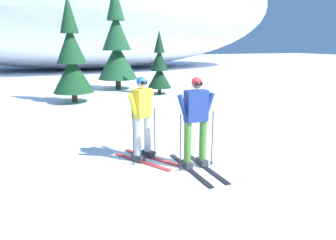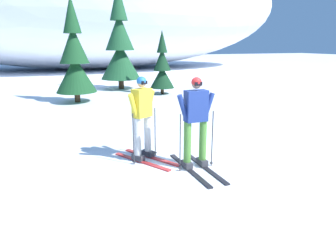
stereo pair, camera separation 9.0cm
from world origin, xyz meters
TOP-DOWN VIEW (x-y plane):
  - ground_plane at (0.00, 0.00)m, footprint 120.00×120.00m
  - skier_yellow_jacket at (-0.83, 1.24)m, footprint 1.16×1.55m
  - skier_navy_jacket at (0.04, 0.43)m, footprint 0.82×1.77m
  - pine_tree_center_left at (-1.65, 8.72)m, footprint 1.71×1.71m
  - pine_tree_center_right at (0.98, 11.98)m, footprint 2.18×2.18m
  - pine_tree_far_right at (2.55, 9.51)m, footprint 1.21×1.21m
  - snow_ridge_background at (1.44, 27.03)m, footprint 40.12×19.37m

SIDE VIEW (x-z plane):
  - ground_plane at x=0.00m, z-range 0.00..0.00m
  - skier_yellow_jacket at x=-0.83m, z-range 0.05..1.88m
  - skier_navy_jacket at x=0.04m, z-range 0.06..1.92m
  - pine_tree_far_right at x=2.55m, z-range -0.26..2.87m
  - pine_tree_center_left at x=-1.65m, z-range -0.36..4.06m
  - pine_tree_center_right at x=0.98m, z-range -0.46..5.18m
  - snow_ridge_background at x=1.44m, z-range 0.00..12.96m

